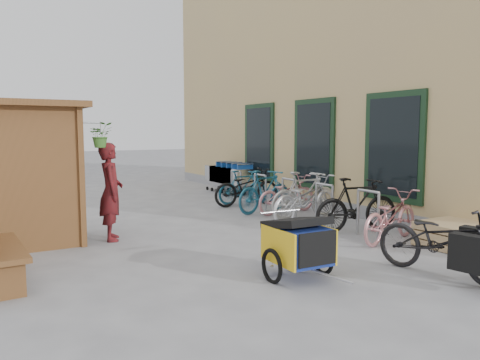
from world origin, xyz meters
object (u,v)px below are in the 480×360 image
bike_1 (357,205)px  bike_7 (243,187)px  pallet_stack (462,236)px  cargo_bike (446,241)px  bike_4 (287,194)px  bike_2 (306,199)px  bike_5 (265,191)px  child_trailer (298,242)px  bike_6 (247,187)px  bike_0 (390,216)px  kiosk (11,153)px  bike_3 (305,195)px  person_kiosk (111,192)px  shopping_carts (228,175)px

bike_1 → bike_7: (-0.10, 4.09, -0.08)m
pallet_stack → cargo_bike: cargo_bike is taller
bike_4 → bike_2: bearing=156.1°
cargo_bike → bike_7: bearing=72.2°
pallet_stack → bike_5: size_ratio=0.71×
child_trailer → bike_6: bearing=67.5°
bike_4 → bike_0: bearing=171.2°
kiosk → bike_3: (5.70, -0.48, -1.03)m
bike_4 → person_kiosk: bearing=91.8°
bike_2 → kiosk: bearing=69.9°
pallet_stack → child_trailer: (-3.23, 0.13, 0.27)m
kiosk → shopping_carts: (6.28, 4.09, -0.98)m
bike_5 → bike_6: 1.08m
bike_0 → bike_3: bearing=-15.1°
person_kiosk → bike_6: 4.53m
bike_0 → bike_7: size_ratio=1.15×
kiosk → bike_1: size_ratio=1.43×
kiosk → bike_6: bearing=17.1°
bike_5 → bike_6: (0.15, 1.07, -0.03)m
bike_3 → pallet_stack: bearing=-169.7°
kiosk → bike_6: kiosk is taller
pallet_stack → cargo_bike: bearing=-152.0°
kiosk → shopping_carts: bearing=33.1°
bike_5 → child_trailer: bearing=139.6°
bike_0 → bike_7: 4.95m
person_kiosk → bike_6: person_kiosk is taller
pallet_stack → bike_5: (-0.89, 4.50, 0.30)m
bike_0 → bike_5: bike_5 is taller
bike_0 → bike_5: 3.55m
shopping_carts → bike_1: bike_1 is taller
bike_1 → bike_5: 2.70m
bike_3 → bike_6: 2.18m
bike_0 → bike_4: size_ratio=1.00×
pallet_stack → cargo_bike: 1.79m
bike_4 → bike_7: (-0.16, 1.75, -0.00)m
bike_4 → bike_6: 1.43m
bike_0 → bike_5: (-0.28, 3.54, 0.06)m
bike_3 → bike_5: (-0.32, 1.10, -0.02)m
child_trailer → bike_5: bearing=63.8°
bike_1 → bike_6: 3.75m
bike_1 → bike_3: (-0.01, 1.58, 0.00)m
kiosk → pallet_stack: kiosk is taller
kiosk → bike_2: size_ratio=1.30×
shopping_carts → bike_5: (-0.89, -3.46, -0.07)m
bike_0 → bike_2: (-0.24, 2.05, 0.06)m
bike_0 → bike_6: size_ratio=0.93×
kiosk → bike_4: kiosk is taller
child_trailer → bike_3: size_ratio=0.84×
cargo_bike → bike_6: (0.81, 6.40, -0.00)m
person_kiosk → shopping_carts: bearing=-34.2°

